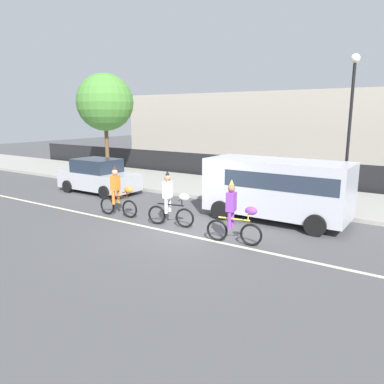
% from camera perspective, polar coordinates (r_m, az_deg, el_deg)
% --- Properties ---
extents(ground_plane, '(80.00, 80.00, 0.00)m').
position_cam_1_polar(ground_plane, '(12.51, -1.06, -5.70)').
color(ground_plane, '#4C4C4F').
extents(road_centre_line, '(36.00, 0.14, 0.01)m').
position_cam_1_polar(road_centre_line, '(12.12, -2.41, -6.27)').
color(road_centre_line, beige).
rests_on(road_centre_line, ground).
extents(sidewalk_curb, '(60.00, 5.00, 0.15)m').
position_cam_1_polar(sidewalk_curb, '(18.05, 10.75, -0.19)').
color(sidewalk_curb, '#9E9B93').
rests_on(sidewalk_curb, ground).
extents(fence_line, '(40.00, 0.08, 1.40)m').
position_cam_1_polar(fence_line, '(20.60, 13.98, 2.91)').
color(fence_line, black).
rests_on(fence_line, ground).
extents(building_backdrop, '(28.00, 8.00, 5.25)m').
position_cam_1_polar(building_backdrop, '(28.96, 17.78, 9.01)').
color(building_backdrop, '#B2A899').
rests_on(building_backdrop, ground).
extents(parade_cyclist_orange, '(1.72, 0.50, 1.92)m').
position_cam_1_polar(parade_cyclist_orange, '(14.17, -11.19, -0.32)').
color(parade_cyclist_orange, black).
rests_on(parade_cyclist_orange, ground).
extents(parade_cyclist_zebra, '(1.70, 0.55, 1.92)m').
position_cam_1_polar(parade_cyclist_zebra, '(12.68, -3.24, -1.53)').
color(parade_cyclist_zebra, black).
rests_on(parade_cyclist_zebra, ground).
extents(parade_cyclist_purple, '(1.71, 0.52, 1.92)m').
position_cam_1_polar(parade_cyclist_purple, '(11.02, 6.52, -3.65)').
color(parade_cyclist_purple, black).
rests_on(parade_cyclist_purple, ground).
extents(parked_van_silver, '(5.00, 2.22, 2.18)m').
position_cam_1_polar(parked_van_silver, '(13.57, 13.08, 0.95)').
color(parked_van_silver, silver).
rests_on(parked_van_silver, ground).
extents(parked_car_silver, '(4.10, 1.92, 1.64)m').
position_cam_1_polar(parked_car_silver, '(18.75, -14.08, 2.30)').
color(parked_car_silver, '#B7BABF').
rests_on(parked_car_silver, ground).
extents(street_lamp_post, '(0.36, 0.36, 5.86)m').
position_cam_1_polar(street_lamp_post, '(16.17, 23.08, 11.68)').
color(street_lamp_post, black).
rests_on(street_lamp_post, sidewalk_curb).
extents(street_tree_near_lamp, '(3.42, 3.42, 6.01)m').
position_cam_1_polar(street_tree_near_lamp, '(23.73, -13.13, 13.15)').
color(street_tree_near_lamp, brown).
rests_on(street_tree_near_lamp, sidewalk_curb).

